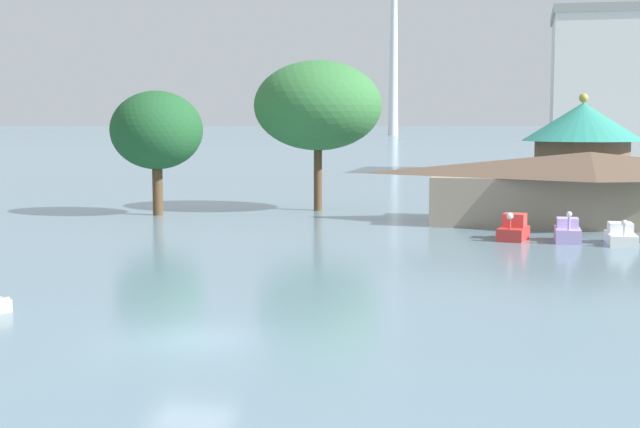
% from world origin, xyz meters
% --- Properties ---
extents(ground_plane, '(2000.00, 2000.00, 0.00)m').
position_xyz_m(ground_plane, '(0.00, 0.00, 0.00)').
color(ground_plane, slate).
extents(pedal_boat_red, '(1.80, 2.75, 1.57)m').
position_xyz_m(pedal_boat_red, '(8.96, 25.36, 0.56)').
color(pedal_boat_red, red).
rests_on(pedal_boat_red, ground).
extents(pedal_boat_lavender, '(1.34, 2.64, 1.73)m').
position_xyz_m(pedal_boat_lavender, '(11.79, 25.14, 0.51)').
color(pedal_boat_lavender, '#B299D8').
rests_on(pedal_boat_lavender, ground).
extents(pedal_boat_white, '(1.51, 3.00, 1.40)m').
position_xyz_m(pedal_boat_white, '(14.48, 24.76, 0.44)').
color(pedal_boat_white, white).
rests_on(pedal_boat_white, ground).
extents(boathouse, '(20.57, 8.39, 4.52)m').
position_xyz_m(boathouse, '(13.40, 33.66, 2.37)').
color(boathouse, gray).
rests_on(boathouse, ground).
extents(green_roof_pavilion, '(9.10, 9.10, 8.48)m').
position_xyz_m(green_roof_pavilion, '(13.66, 47.07, 4.37)').
color(green_roof_pavilion, brown).
rests_on(green_roof_pavilion, ground).
extents(shoreline_tree_tall_left, '(6.25, 6.25, 8.45)m').
position_xyz_m(shoreline_tree_tall_left, '(-14.92, 32.99, 5.76)').
color(shoreline_tree_tall_left, brown).
rests_on(shoreline_tree_tall_left, ground).
extents(shoreline_tree_mid, '(9.11, 9.11, 10.68)m').
position_xyz_m(shoreline_tree_mid, '(-4.99, 38.60, 7.48)').
color(shoreline_tree_mid, brown).
rests_on(shoreline_tree_mid, ground).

